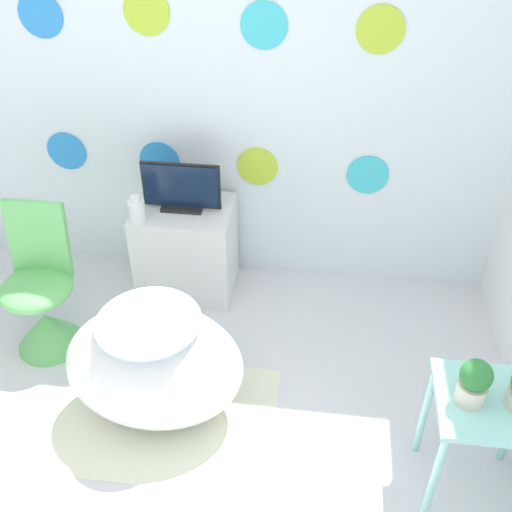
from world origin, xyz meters
The scene contains 9 objects.
wall_back_dotted centered at (0.00, 1.93, 1.30)m, with size 4.28×0.05×2.60m.
rug centered at (-0.03, 0.69, 0.00)m, with size 1.06×0.73×0.01m.
bathtub centered at (-0.06, 0.75, 0.30)m, with size 0.82×0.56×0.59m.
chair centered at (-0.76, 1.11, 0.26)m, with size 0.37×0.37×0.81m.
tv_cabinet centered at (-0.12, 1.67, 0.28)m, with size 0.55×0.41×0.56m.
tv centered at (-0.12, 1.67, 0.68)m, with size 0.43×0.12×0.28m.
vase centered at (-0.33, 1.53, 0.62)m, with size 0.09×0.09×0.15m.
side_table centered at (1.33, 0.50, 0.45)m, with size 0.42×0.38×0.57m.
potted_plant_left centered at (1.24, 0.48, 0.67)m, with size 0.12×0.12×0.20m.
Camera 1 is at (0.63, -1.06, 2.35)m, focal length 42.00 mm.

